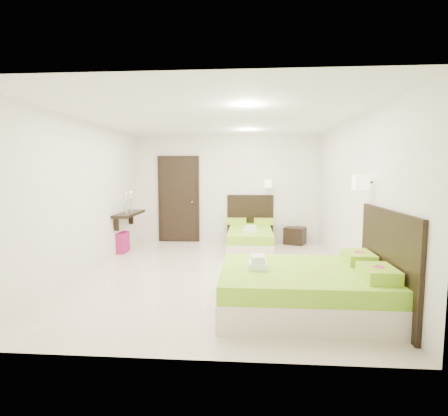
# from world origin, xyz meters

# --- Properties ---
(floor) EXTENTS (5.50, 5.50, 0.00)m
(floor) POSITION_xyz_m (0.00, 0.00, 0.00)
(floor) COLOR beige
(floor) RESTS_ON ground
(bed_single) EXTENTS (1.12, 1.87, 1.55)m
(bed_single) POSITION_xyz_m (0.57, 1.90, 0.29)
(bed_single) COLOR beige
(bed_single) RESTS_ON ground
(bed_double) EXTENTS (2.05, 1.75, 1.70)m
(bed_double) POSITION_xyz_m (1.30, -1.50, 0.30)
(bed_double) COLOR beige
(bed_double) RESTS_ON ground
(nightstand) EXTENTS (0.59, 0.56, 0.41)m
(nightstand) POSITION_xyz_m (1.65, 2.59, 0.20)
(nightstand) COLOR black
(nightstand) RESTS_ON ground
(ottoman) EXTENTS (0.45, 0.45, 0.43)m
(ottoman) POSITION_xyz_m (-2.31, 1.44, 0.22)
(ottoman) COLOR #8D1250
(ottoman) RESTS_ON ground
(door) EXTENTS (1.02, 0.15, 2.14)m
(door) POSITION_xyz_m (-1.20, 2.70, 1.05)
(door) COLOR black
(door) RESTS_ON ground
(console_shelf) EXTENTS (0.35, 1.20, 0.78)m
(console_shelf) POSITION_xyz_m (-2.08, 1.60, 0.82)
(console_shelf) COLOR black
(console_shelf) RESTS_ON ground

